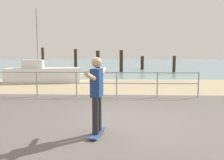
{
  "coord_description": "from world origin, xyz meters",
  "views": [
    {
      "loc": [
        0.07,
        -5.89,
        1.82
      ],
      "look_at": [
        -0.22,
        2.0,
        0.9
      ],
      "focal_mm": 37.23,
      "sensor_mm": 36.0,
      "label": 1
    }
  ],
  "objects": [
    {
      "name": "beach_strip",
      "position": [
        0.0,
        7.0,
        0.0
      ],
      "size": [
        24.0,
        6.0,
        0.04
      ],
      "primitive_type": "cube",
      "color": "tan",
      "rests_on": "ground"
    },
    {
      "name": "groyne_post_2",
      "position": [
        -2.19,
        17.2,
        1.03
      ],
      "size": [
        0.37,
        0.37,
        2.05
      ],
      "primitive_type": "cylinder",
      "color": "#332319",
      "rests_on": "ground"
    },
    {
      "name": "groyne_post_3",
      "position": [
        0.13,
        15.55,
        1.05
      ],
      "size": [
        0.32,
        0.32,
        2.09
      ],
      "primitive_type": "cylinder",
      "color": "#332319",
      "rests_on": "ground"
    },
    {
      "name": "ground_plane",
      "position": [
        0.0,
        -1.0,
        0.0
      ],
      "size": [
        24.0,
        10.0,
        0.04
      ],
      "primitive_type": "cube",
      "color": "#605B56",
      "rests_on": "ground"
    },
    {
      "name": "skateboard",
      "position": [
        -0.44,
        -0.95,
        0.07
      ],
      "size": [
        0.33,
        0.82,
        0.08
      ],
      "color": "#334C8C",
      "rests_on": "ground"
    },
    {
      "name": "sailboat",
      "position": [
        -4.52,
        8.25,
        0.52
      ],
      "size": [
        5.06,
        2.16,
        4.44
      ],
      "color": "silver",
      "rests_on": "ground"
    },
    {
      "name": "groyne_post_5",
      "position": [
        4.77,
        14.71,
        0.79
      ],
      "size": [
        0.26,
        0.26,
        1.58
      ],
      "primitive_type": "cylinder",
      "color": "#332319",
      "rests_on": "ground"
    },
    {
      "name": "groyne_post_1",
      "position": [
        -4.51,
        17.66,
        1.11
      ],
      "size": [
        0.31,
        0.31,
        2.22
      ],
      "primitive_type": "cylinder",
      "color": "#332319",
      "rests_on": "ground"
    },
    {
      "name": "groyne_post_0",
      "position": [
        -6.83,
        14.54,
        1.15
      ],
      "size": [
        0.24,
        0.24,
        2.29
      ],
      "primitive_type": "cylinder",
      "color": "#332319",
      "rests_on": "ground"
    },
    {
      "name": "skateboarder",
      "position": [
        -0.44,
        -0.95,
        1.02
      ],
      "size": [
        0.34,
        1.44,
        1.65
      ],
      "color": "#26262B",
      "rests_on": "skateboard"
    },
    {
      "name": "groyne_post_4",
      "position": [
        2.45,
        19.76,
        0.75
      ],
      "size": [
        0.36,
        0.36,
        1.49
      ],
      "primitive_type": "cylinder",
      "color": "#332319",
      "rests_on": "ground"
    },
    {
      "name": "railing_fence",
      "position": [
        -1.76,
        3.6,
        0.7
      ],
      "size": [
        10.06,
        0.05,
        1.05
      ],
      "color": "gray",
      "rests_on": "ground"
    },
    {
      "name": "sea_surface",
      "position": [
        0.0,
        35.0,
        0.0
      ],
      "size": [
        72.0,
        50.0,
        0.04
      ],
      "primitive_type": "cube",
      "color": "#75939E",
      "rests_on": "ground"
    }
  ]
}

